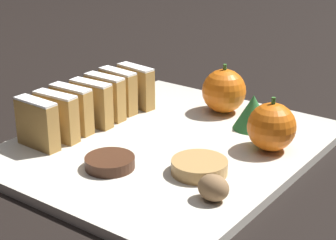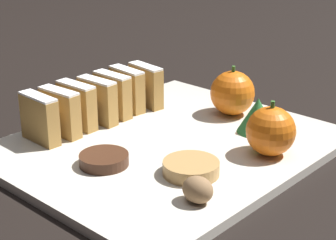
# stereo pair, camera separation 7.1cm
# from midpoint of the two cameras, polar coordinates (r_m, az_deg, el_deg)

# --- Properties ---
(ground_plane) EXTENTS (6.00, 6.00, 0.00)m
(ground_plane) POSITION_cam_midpoint_polar(r_m,az_deg,el_deg) (0.72, -2.80, -3.14)
(ground_plane) COLOR black
(serving_platter) EXTENTS (0.34, 0.40, 0.01)m
(serving_platter) POSITION_cam_midpoint_polar(r_m,az_deg,el_deg) (0.72, -2.81, -2.71)
(serving_platter) COLOR silver
(serving_platter) RESTS_ON ground_plane
(stollen_slice_front) EXTENTS (0.06, 0.02, 0.06)m
(stollen_slice_front) POSITION_cam_midpoint_polar(r_m,az_deg,el_deg) (0.72, -15.92, -0.42)
(stollen_slice_front) COLOR #B28442
(stollen_slice_front) RESTS_ON serving_platter
(stollen_slice_second) EXTENTS (0.06, 0.02, 0.06)m
(stollen_slice_second) POSITION_cam_midpoint_polar(r_m,az_deg,el_deg) (0.74, -13.98, 0.28)
(stollen_slice_second) COLOR #B28442
(stollen_slice_second) RESTS_ON serving_platter
(stollen_slice_third) EXTENTS (0.06, 0.02, 0.06)m
(stollen_slice_third) POSITION_cam_midpoint_polar(r_m,az_deg,el_deg) (0.76, -12.42, 1.05)
(stollen_slice_third) COLOR #B28442
(stollen_slice_third) RESTS_ON serving_platter
(stollen_slice_fourth) EXTENTS (0.06, 0.02, 0.06)m
(stollen_slice_fourth) POSITION_cam_midpoint_polar(r_m,az_deg,el_deg) (0.77, -10.40, 1.61)
(stollen_slice_fourth) COLOR #B28442
(stollen_slice_fourth) RESTS_ON serving_platter
(stollen_slice_fifth) EXTENTS (0.06, 0.02, 0.06)m
(stollen_slice_fifth) POSITION_cam_midpoint_polar(r_m,az_deg,el_deg) (0.80, -8.96, 2.28)
(stollen_slice_fifth) COLOR #B28442
(stollen_slice_fifth) RESTS_ON serving_platter
(stollen_slice_sixth) EXTENTS (0.06, 0.02, 0.06)m
(stollen_slice_sixth) POSITION_cam_midpoint_polar(r_m,az_deg,el_deg) (0.82, -7.57, 2.91)
(stollen_slice_sixth) COLOR #B28442
(stollen_slice_sixth) RESTS_ON serving_platter
(stollen_slice_back) EXTENTS (0.06, 0.03, 0.06)m
(stollen_slice_back) POSITION_cam_midpoint_polar(r_m,az_deg,el_deg) (0.84, -5.72, 3.37)
(stollen_slice_back) COLOR #B28442
(stollen_slice_back) RESTS_ON serving_platter
(orange_near) EXTENTS (0.06, 0.06, 0.07)m
(orange_near) POSITION_cam_midpoint_polar(r_m,az_deg,el_deg) (0.69, 7.62, -0.75)
(orange_near) COLOR orange
(orange_near) RESTS_ON serving_platter
(orange_far) EXTENTS (0.06, 0.06, 0.07)m
(orange_far) POSITION_cam_midpoint_polar(r_m,az_deg,el_deg) (0.81, 3.17, 2.94)
(orange_far) COLOR orange
(orange_far) RESTS_ON serving_platter
(walnut) EXTENTS (0.03, 0.03, 0.03)m
(walnut) POSITION_cam_midpoint_polar(r_m,az_deg,el_deg) (0.58, 1.13, -6.99)
(walnut) COLOR #8E6B47
(walnut) RESTS_ON serving_platter
(chocolate_cookie) EXTENTS (0.06, 0.06, 0.01)m
(chocolate_cookie) POSITION_cam_midpoint_polar(r_m,az_deg,el_deg) (0.66, -9.02, -4.35)
(chocolate_cookie) COLOR #472819
(chocolate_cookie) RESTS_ON serving_platter
(gingerbread_cookie) EXTENTS (0.06, 0.06, 0.02)m
(gingerbread_cookie) POSITION_cam_midpoint_polar(r_m,az_deg,el_deg) (0.64, 0.02, -4.84)
(gingerbread_cookie) COLOR tan
(gingerbread_cookie) RESTS_ON serving_platter
(evergreen_sprig) EXTENTS (0.05, 0.05, 0.05)m
(evergreen_sprig) POSITION_cam_midpoint_polar(r_m,az_deg,el_deg) (0.76, 6.00, 0.77)
(evergreen_sprig) COLOR #2D7538
(evergreen_sprig) RESTS_ON serving_platter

